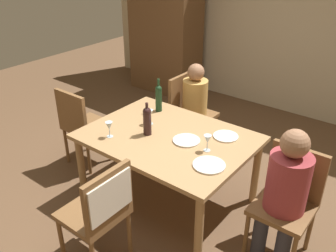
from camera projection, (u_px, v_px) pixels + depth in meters
ground_plane at (168, 198)px, 3.66m from camera, size 10.00×10.00×0.00m
rear_room_partition at (292, 18)px, 4.95m from camera, size 6.40×0.12×2.70m
armoire_cabinet at (165, 24)px, 5.76m from camera, size 1.18×0.62×2.18m
dining_table at (168, 143)px, 3.35m from camera, size 1.51×1.12×0.72m
chair_right_end at (288, 196)px, 2.85m from camera, size 0.44×0.44×0.92m
chair_far_left at (188, 108)px, 4.30m from camera, size 0.44×0.44×0.92m
chair_left_end at (81, 123)px, 3.96m from camera, size 0.44×0.44×0.92m
chair_near at (102, 206)px, 2.65m from camera, size 0.46×0.44×0.92m
person_woman_host at (285, 189)px, 2.71m from camera, size 0.32×0.36×1.16m
person_man_bearded at (197, 102)px, 4.19m from camera, size 0.33×0.29×1.09m
wine_bottle_tall_green at (147, 120)px, 3.28m from camera, size 0.08×0.08×0.31m
wine_bottle_dark_red at (159, 97)px, 3.72m from camera, size 0.07×0.07×0.35m
wine_glass_near_left at (150, 114)px, 3.48m from camera, size 0.07×0.07×0.15m
wine_glass_centre at (109, 126)px, 3.25m from camera, size 0.07×0.07×0.15m
wine_glass_near_right at (208, 140)px, 3.04m from camera, size 0.07×0.07×0.15m
dinner_plate_host at (186, 140)px, 3.23m from camera, size 0.25×0.25×0.01m
dinner_plate_guest_left at (209, 165)px, 2.88m from camera, size 0.26×0.26×0.01m
dinner_plate_guest_right at (226, 136)px, 3.29m from camera, size 0.23×0.23×0.01m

